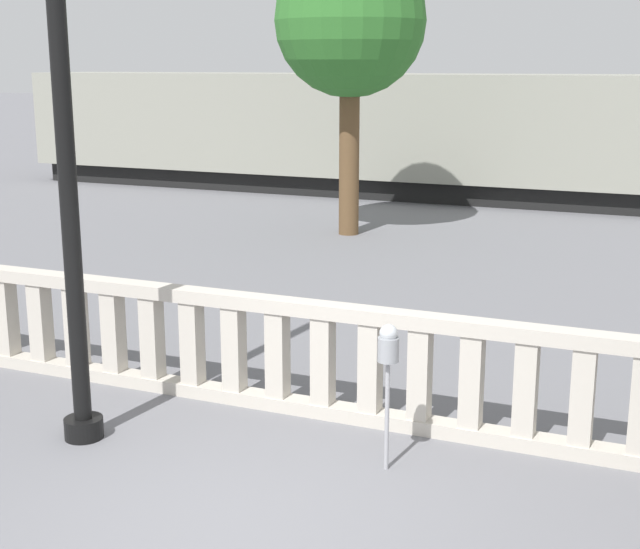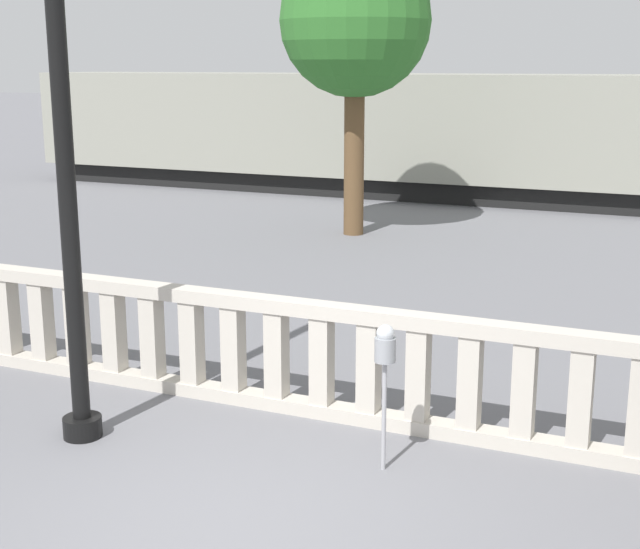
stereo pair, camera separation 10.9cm
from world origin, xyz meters
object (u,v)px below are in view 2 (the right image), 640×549
Objects in this scene: parking_meter at (385,353)px; tree_left at (355,23)px; lamppost at (57,38)px; train_near at (556,137)px.

parking_meter is 0.23× the size of tree_left.
lamppost is 5.23× the size of parking_meter.
lamppost is 10.81m from tree_left.
lamppost reaches higher than parking_meter.
parking_meter is 16.01m from train_near.
parking_meter is 11.53m from tree_left.
lamppost is 1.20× the size of tree_left.
lamppost reaches higher than train_near.
tree_left is at bearing -118.81° from train_near.
lamppost is 3.93m from parking_meter.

